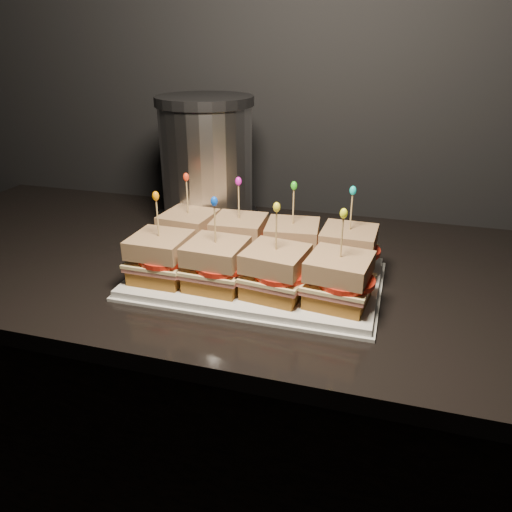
# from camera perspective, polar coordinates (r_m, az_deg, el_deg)

# --- Properties ---
(wall_back) EXTENTS (4.00, 0.04, 2.70)m
(wall_back) POSITION_cam_1_polar(r_m,az_deg,el_deg) (1.27, 8.71, 22.58)
(wall_back) COLOR black
(wall_back) RESTS_ON ground
(cabinet) EXTENTS (2.47, 0.68, 0.91)m
(cabinet) POSITION_cam_1_polar(r_m,az_deg,el_deg) (1.29, 17.75, -22.85)
(cabinet) COLOR black
(cabinet) RESTS_ON ground
(granite_slab) EXTENTS (2.51, 0.72, 0.03)m
(granite_slab) POSITION_cam_1_polar(r_m,az_deg,el_deg) (1.01, 21.08, -4.03)
(granite_slab) COLOR black
(granite_slab) RESTS_ON cabinet
(platter) EXTENTS (0.45, 0.28, 0.02)m
(platter) POSITION_cam_1_polar(r_m,az_deg,el_deg) (0.95, -0.00, -2.54)
(platter) COLOR white
(platter) RESTS_ON granite_slab
(platter_rim) EXTENTS (0.46, 0.29, 0.01)m
(platter_rim) POSITION_cam_1_polar(r_m,az_deg,el_deg) (0.95, -0.00, -2.86)
(platter_rim) COLOR white
(platter_rim) RESTS_ON granite_slab
(sandwich_0_bread_bot) EXTENTS (0.11, 0.11, 0.03)m
(sandwich_0_bread_bot) POSITION_cam_1_polar(r_m,az_deg,el_deg) (1.05, -7.55, 1.24)
(sandwich_0_bread_bot) COLOR brown
(sandwich_0_bread_bot) RESTS_ON platter
(sandwich_0_ham) EXTENTS (0.12, 0.11, 0.01)m
(sandwich_0_ham) POSITION_cam_1_polar(r_m,az_deg,el_deg) (1.04, -7.60, 2.13)
(sandwich_0_ham) COLOR #B95F54
(sandwich_0_ham) RESTS_ON sandwich_0_bread_bot
(sandwich_0_cheese) EXTENTS (0.12, 0.11, 0.01)m
(sandwich_0_cheese) POSITION_cam_1_polar(r_m,az_deg,el_deg) (1.04, -7.62, 2.48)
(sandwich_0_cheese) COLOR #F4DD96
(sandwich_0_cheese) RESTS_ON sandwich_0_ham
(sandwich_0_tomato) EXTENTS (0.10, 0.10, 0.01)m
(sandwich_0_tomato) POSITION_cam_1_polar(r_m,az_deg,el_deg) (1.02, -7.16, 2.69)
(sandwich_0_tomato) COLOR red
(sandwich_0_tomato) RESTS_ON sandwich_0_cheese
(sandwich_0_bread_top) EXTENTS (0.11, 0.11, 0.03)m
(sandwich_0_bread_top) POSITION_cam_1_polar(r_m,az_deg,el_deg) (1.03, -7.71, 3.98)
(sandwich_0_bread_top) COLOR brown
(sandwich_0_bread_top) RESTS_ON sandwich_0_tomato
(sandwich_0_pick) EXTENTS (0.00, 0.00, 0.09)m
(sandwich_0_pick) POSITION_cam_1_polar(r_m,az_deg,el_deg) (1.01, -7.85, 6.47)
(sandwich_0_pick) COLOR tan
(sandwich_0_pick) RESTS_ON sandwich_0_bread_top
(sandwich_0_frill) EXTENTS (0.01, 0.01, 0.02)m
(sandwich_0_frill) POSITION_cam_1_polar(r_m,az_deg,el_deg) (1.00, -8.00, 8.93)
(sandwich_0_frill) COLOR red
(sandwich_0_frill) RESTS_ON sandwich_0_pick
(sandwich_1_bread_bot) EXTENTS (0.10, 0.10, 0.03)m
(sandwich_1_bread_bot) POSITION_cam_1_polar(r_m,az_deg,el_deg) (1.01, -1.90, 0.58)
(sandwich_1_bread_bot) COLOR brown
(sandwich_1_bread_bot) RESTS_ON platter
(sandwich_1_ham) EXTENTS (0.11, 0.11, 0.01)m
(sandwich_1_ham) POSITION_cam_1_polar(r_m,az_deg,el_deg) (1.00, -1.92, 1.49)
(sandwich_1_ham) COLOR #B95F54
(sandwich_1_ham) RESTS_ON sandwich_1_bread_bot
(sandwich_1_cheese) EXTENTS (0.11, 0.11, 0.01)m
(sandwich_1_cheese) POSITION_cam_1_polar(r_m,az_deg,el_deg) (1.00, -1.92, 1.86)
(sandwich_1_cheese) COLOR #F4DD96
(sandwich_1_cheese) RESTS_ON sandwich_1_ham
(sandwich_1_tomato) EXTENTS (0.10, 0.10, 0.01)m
(sandwich_1_tomato) POSITION_cam_1_polar(r_m,az_deg,el_deg) (0.99, -1.38, 2.06)
(sandwich_1_tomato) COLOR red
(sandwich_1_tomato) RESTS_ON sandwich_1_cheese
(sandwich_1_bread_top) EXTENTS (0.10, 0.10, 0.03)m
(sandwich_1_bread_top) POSITION_cam_1_polar(r_m,az_deg,el_deg) (0.99, -1.95, 3.41)
(sandwich_1_bread_top) COLOR brown
(sandwich_1_bread_top) RESTS_ON sandwich_1_tomato
(sandwich_1_pick) EXTENTS (0.00, 0.00, 0.09)m
(sandwich_1_pick) POSITION_cam_1_polar(r_m,az_deg,el_deg) (0.97, -1.98, 5.98)
(sandwich_1_pick) COLOR tan
(sandwich_1_pick) RESTS_ON sandwich_1_bread_top
(sandwich_1_frill) EXTENTS (0.01, 0.01, 0.02)m
(sandwich_1_frill) POSITION_cam_1_polar(r_m,az_deg,el_deg) (0.96, -2.02, 8.54)
(sandwich_1_frill) COLOR #D413BD
(sandwich_1_frill) RESTS_ON sandwich_1_pick
(sandwich_2_bread_bot) EXTENTS (0.11, 0.11, 0.03)m
(sandwich_2_bread_bot) POSITION_cam_1_polar(r_m,az_deg,el_deg) (0.98, 4.10, -0.13)
(sandwich_2_bread_bot) COLOR brown
(sandwich_2_bread_bot) RESTS_ON platter
(sandwich_2_ham) EXTENTS (0.12, 0.11, 0.01)m
(sandwich_2_ham) POSITION_cam_1_polar(r_m,az_deg,el_deg) (0.98, 4.13, 0.80)
(sandwich_2_ham) COLOR #B95F54
(sandwich_2_ham) RESTS_ON sandwich_2_bread_bot
(sandwich_2_cheese) EXTENTS (0.12, 0.12, 0.01)m
(sandwich_2_cheese) POSITION_cam_1_polar(r_m,az_deg,el_deg) (0.97, 4.14, 1.18)
(sandwich_2_cheese) COLOR #F4DD96
(sandwich_2_cheese) RESTS_ON sandwich_2_ham
(sandwich_2_tomato) EXTENTS (0.10, 0.10, 0.01)m
(sandwich_2_tomato) POSITION_cam_1_polar(r_m,az_deg,el_deg) (0.96, 4.77, 1.38)
(sandwich_2_tomato) COLOR red
(sandwich_2_tomato) RESTS_ON sandwich_2_cheese
(sandwich_2_bread_top) EXTENTS (0.11, 0.11, 0.03)m
(sandwich_2_bread_top) POSITION_cam_1_polar(r_m,az_deg,el_deg) (0.96, 4.19, 2.76)
(sandwich_2_bread_top) COLOR brown
(sandwich_2_bread_top) RESTS_ON sandwich_2_tomato
(sandwich_2_pick) EXTENTS (0.00, 0.00, 0.09)m
(sandwich_2_pick) POSITION_cam_1_polar(r_m,az_deg,el_deg) (0.95, 4.28, 5.40)
(sandwich_2_pick) COLOR tan
(sandwich_2_pick) RESTS_ON sandwich_2_bread_top
(sandwich_2_frill) EXTENTS (0.01, 0.01, 0.02)m
(sandwich_2_frill) POSITION_cam_1_polar(r_m,az_deg,el_deg) (0.93, 4.36, 8.02)
(sandwich_2_frill) COLOR green
(sandwich_2_frill) RESTS_ON sandwich_2_pick
(sandwich_3_bread_bot) EXTENTS (0.10, 0.10, 0.03)m
(sandwich_3_bread_bot) POSITION_cam_1_polar(r_m,az_deg,el_deg) (0.97, 10.35, -0.87)
(sandwich_3_bread_bot) COLOR brown
(sandwich_3_bread_bot) RESTS_ON platter
(sandwich_3_ham) EXTENTS (0.11, 0.11, 0.01)m
(sandwich_3_ham) POSITION_cam_1_polar(r_m,az_deg,el_deg) (0.96, 10.43, 0.07)
(sandwich_3_ham) COLOR #B95F54
(sandwich_3_ham) RESTS_ON sandwich_3_bread_bot
(sandwich_3_cheese) EXTENTS (0.11, 0.11, 0.01)m
(sandwich_3_cheese) POSITION_cam_1_polar(r_m,az_deg,el_deg) (0.96, 10.46, 0.45)
(sandwich_3_cheese) COLOR #F4DD96
(sandwich_3_cheese) RESTS_ON sandwich_3_ham
(sandwich_3_tomato) EXTENTS (0.10, 0.10, 0.01)m
(sandwich_3_tomato) POSITION_cam_1_polar(r_m,az_deg,el_deg) (0.95, 11.17, 0.65)
(sandwich_3_tomato) COLOR red
(sandwich_3_tomato) RESTS_ON sandwich_3_cheese
(sandwich_3_bread_top) EXTENTS (0.10, 0.10, 0.03)m
(sandwich_3_bread_top) POSITION_cam_1_polar(r_m,az_deg,el_deg) (0.95, 10.59, 2.05)
(sandwich_3_bread_top) COLOR brown
(sandwich_3_bread_top) RESTS_ON sandwich_3_tomato
(sandwich_3_pick) EXTENTS (0.00, 0.00, 0.09)m
(sandwich_3_pick) POSITION_cam_1_polar(r_m,az_deg,el_deg) (0.93, 10.80, 4.72)
(sandwich_3_pick) COLOR tan
(sandwich_3_pick) RESTS_ON sandwich_3_bread_top
(sandwich_3_frill) EXTENTS (0.01, 0.01, 0.02)m
(sandwich_3_frill) POSITION_cam_1_polar(r_m,az_deg,el_deg) (0.92, 11.02, 7.37)
(sandwich_3_frill) COLOR #0EC7BC
(sandwich_3_frill) RESTS_ON sandwich_3_pick
(sandwich_4_bread_bot) EXTENTS (0.10, 0.10, 0.03)m
(sandwich_4_bread_bot) POSITION_cam_1_polar(r_m,az_deg,el_deg) (0.94, -10.69, -1.73)
(sandwich_4_bread_bot) COLOR brown
(sandwich_4_bread_bot) RESTS_ON platter
(sandwich_4_ham) EXTENTS (0.11, 0.10, 0.01)m
(sandwich_4_ham) POSITION_cam_1_polar(r_m,az_deg,el_deg) (0.93, -10.77, -0.76)
(sandwich_4_ham) COLOR #B95F54
(sandwich_4_ham) RESTS_ON sandwich_4_bread_bot
(sandwich_4_cheese) EXTENTS (0.11, 0.11, 0.01)m
(sandwich_4_cheese) POSITION_cam_1_polar(r_m,az_deg,el_deg) (0.93, -10.80, -0.37)
(sandwich_4_cheese) COLOR #F4DD96
(sandwich_4_cheese) RESTS_ON sandwich_4_ham
(sandwich_4_tomato) EXTENTS (0.10, 0.10, 0.01)m
(sandwich_4_tomato) POSITION_cam_1_polar(r_m,az_deg,el_deg) (0.92, -10.33, -0.18)
(sandwich_4_tomato) COLOR red
(sandwich_4_tomato) RESTS_ON sandwich_4_cheese
(sandwich_4_bread_top) EXTENTS (0.10, 0.10, 0.03)m
(sandwich_4_bread_top) POSITION_cam_1_polar(r_m,az_deg,el_deg) (0.92, -10.94, 1.27)
(sandwich_4_bread_top) COLOR brown
(sandwich_4_bread_top) RESTS_ON sandwich_4_tomato
(sandwich_4_pick) EXTENTS (0.00, 0.00, 0.09)m
(sandwich_4_pick) POSITION_cam_1_polar(r_m,az_deg,el_deg) (0.90, -11.17, 4.01)
(sandwich_4_pick) COLOR tan
(sandwich_4_pick) RESTS_ON sandwich_4_bread_top
(sandwich_4_frill) EXTENTS (0.01, 0.01, 0.02)m
(sandwich_4_frill) POSITION_cam_1_polar(r_m,az_deg,el_deg) (0.89, -11.40, 6.74)
(sandwich_4_frill) COLOR orange
(sandwich_4_frill) RESTS_ON sandwich_4_pick
(sandwich_5_bread_bot) EXTENTS (0.10, 0.10, 0.03)m
(sandwich_5_bread_bot) POSITION_cam_1_polar(r_m,az_deg,el_deg) (0.90, -4.49, -2.60)
(sandwich_5_bread_bot) COLOR brown
(sandwich_5_bread_bot) RESTS_ON platter
(sandwich_5_ham) EXTENTS (0.11, 0.11, 0.01)m
(sandwich_5_ham) POSITION_cam_1_polar(r_m,az_deg,el_deg) (0.89, -4.53, -1.60)
(sandwich_5_ham) COLOR #B95F54
(sandwich_5_ham) RESTS_ON sandwich_5_bread_bot
(sandwich_5_cheese) EXTENTS (0.11, 0.11, 0.01)m
(sandwich_5_cheese) POSITION_cam_1_polar(r_m,az_deg,el_deg) (0.89, -4.54, -1.19)
(sandwich_5_cheese) COLOR #F4DD96
(sandwich_5_cheese) RESTS_ON sandwich_5_ham
(sandwich_5_tomato) EXTENTS (0.10, 0.10, 0.01)m
(sandwich_5_tomato) POSITION_cam_1_polar(r_m,az_deg,el_deg) (0.88, -3.96, -1.00)
(sandwich_5_tomato) COLOR red
(sandwich_5_tomato) RESTS_ON sandwich_5_cheese
(sandwich_5_bread_top) EXTENTS (0.10, 0.10, 0.03)m
(sandwich_5_bread_top) POSITION_cam_1_polar(r_m,az_deg,el_deg) (0.88, -4.60, 0.52)
(sandwich_5_bread_top) COLOR brown
(sandwich_5_bread_top) RESTS_ON sandwich_5_tomato
(sandwich_5_pick) EXTENTS (0.00, 0.00, 0.09)m
(sandwich_5_pick) POSITION_cam_1_polar(r_m,az_deg,el_deg) (0.86, -4.70, 3.38)
(sandwich_5_pick) COLOR tan
(sandwich_5_pick) RESTS_ON sandwich_5_bread_top
(sandwich_5_frill) EXTENTS (0.01, 0.01, 0.02)m
(sandwich_5_frill) POSITION_cam_1_polar(r_m,az_deg,el_deg) (0.84, -4.81, 6.24)
(sandwich_5_frill) COLOR blue
(sandwich_5_frill) RESTS_ON sandwich_5_pick
(sandwich_6_bread_bot) EXTENTS (0.11, 0.11, 0.03)m
(sandwich_6_bread_bot) POSITION_cam_1_polar(r_m,az_deg,el_deg) (0.87, 2.22, -3.51)
(sandwich_6_bread_bot) COLOR brown
(sandwich_6_bread_bot) RESTS_ON platter
(sandwich_6_ham) EXTENTS (0.12, 0.12, 0.01)m
(sandwich_6_ham) POSITION_cam_1_polar(r_m,az_deg,el_deg) (0.86, 2.23, -2.48)
(sandwich_6_ham) COLOR #B95F54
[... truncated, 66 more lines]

